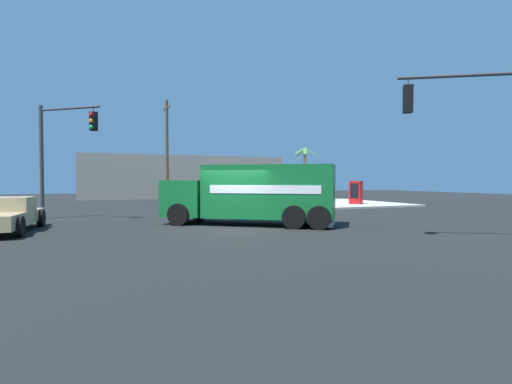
{
  "coord_description": "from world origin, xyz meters",
  "views": [
    {
      "loc": [
        -5.4,
        -15.96,
        2.07
      ],
      "look_at": [
        1.62,
        1.46,
        1.49
      ],
      "focal_mm": 27.56,
      "sensor_mm": 36.0,
      "label": 1
    }
  ],
  "objects_px": {
    "delivery_truck": "(254,194)",
    "utility_pole": "(167,150)",
    "traffic_light_secondary": "(59,145)",
    "vending_machine_red": "(356,192)",
    "pickup_tan": "(3,214)",
    "traffic_light_primary": "(501,125)",
    "palm_tree_far": "(305,165)"
  },
  "relations": [
    {
      "from": "palm_tree_far",
      "to": "traffic_light_primary",
      "type": "bearing_deg",
      "value": -102.49
    },
    {
      "from": "pickup_tan",
      "to": "palm_tree_far",
      "type": "distance_m",
      "value": 24.79
    },
    {
      "from": "utility_pole",
      "to": "delivery_truck",
      "type": "bearing_deg",
      "value": -87.81
    },
    {
      "from": "palm_tree_far",
      "to": "utility_pole",
      "type": "height_order",
      "value": "utility_pole"
    },
    {
      "from": "traffic_light_secondary",
      "to": "pickup_tan",
      "type": "bearing_deg",
      "value": -108.81
    },
    {
      "from": "vending_machine_red",
      "to": "pickup_tan",
      "type": "bearing_deg",
      "value": -160.26
    },
    {
      "from": "traffic_light_primary",
      "to": "traffic_light_secondary",
      "type": "xyz_separation_m",
      "value": [
        -14.36,
        13.8,
        0.03
      ]
    },
    {
      "from": "traffic_light_primary",
      "to": "utility_pole",
      "type": "xyz_separation_m",
      "value": [
        -6.53,
        27.66,
        0.96
      ]
    },
    {
      "from": "traffic_light_secondary",
      "to": "utility_pole",
      "type": "bearing_deg",
      "value": 60.56
    },
    {
      "from": "delivery_truck",
      "to": "utility_pole",
      "type": "relative_size",
      "value": 0.83
    },
    {
      "from": "traffic_light_primary",
      "to": "vending_machine_red",
      "type": "bearing_deg",
      "value": 68.35
    },
    {
      "from": "utility_pole",
      "to": "traffic_light_secondary",
      "type": "bearing_deg",
      "value": -119.44
    },
    {
      "from": "pickup_tan",
      "to": "utility_pole",
      "type": "relative_size",
      "value": 0.57
    },
    {
      "from": "utility_pole",
      "to": "pickup_tan",
      "type": "bearing_deg",
      "value": -116.89
    },
    {
      "from": "delivery_truck",
      "to": "palm_tree_far",
      "type": "relative_size",
      "value": 1.61
    },
    {
      "from": "traffic_light_primary",
      "to": "utility_pole",
      "type": "relative_size",
      "value": 0.62
    },
    {
      "from": "palm_tree_far",
      "to": "delivery_truck",
      "type": "bearing_deg",
      "value": -126.66
    },
    {
      "from": "delivery_truck",
      "to": "traffic_light_secondary",
      "type": "xyz_separation_m",
      "value": [
        -8.58,
        6.03,
        2.48
      ]
    },
    {
      "from": "pickup_tan",
      "to": "palm_tree_far",
      "type": "relative_size",
      "value": 1.1
    },
    {
      "from": "traffic_light_primary",
      "to": "palm_tree_far",
      "type": "distance_m",
      "value": 22.65
    },
    {
      "from": "delivery_truck",
      "to": "utility_pole",
      "type": "xyz_separation_m",
      "value": [
        -0.76,
        19.89,
        3.41
      ]
    },
    {
      "from": "pickup_tan",
      "to": "traffic_light_secondary",
      "type": "bearing_deg",
      "value": 71.19
    },
    {
      "from": "delivery_truck",
      "to": "vending_machine_red",
      "type": "bearing_deg",
      "value": 36.83
    },
    {
      "from": "palm_tree_far",
      "to": "utility_pole",
      "type": "bearing_deg",
      "value": 154.09
    },
    {
      "from": "traffic_light_primary",
      "to": "palm_tree_far",
      "type": "bearing_deg",
      "value": 77.51
    },
    {
      "from": "traffic_light_primary",
      "to": "palm_tree_far",
      "type": "relative_size",
      "value": 1.2
    },
    {
      "from": "delivery_truck",
      "to": "traffic_light_primary",
      "type": "bearing_deg",
      "value": -53.41
    },
    {
      "from": "traffic_light_primary",
      "to": "delivery_truck",
      "type": "bearing_deg",
      "value": 126.59
    },
    {
      "from": "palm_tree_far",
      "to": "utility_pole",
      "type": "relative_size",
      "value": 0.52
    },
    {
      "from": "traffic_light_primary",
      "to": "pickup_tan",
      "type": "xyz_separation_m",
      "value": [
        -15.98,
        9.02,
        -3.16
      ]
    },
    {
      "from": "delivery_truck",
      "to": "pickup_tan",
      "type": "height_order",
      "value": "delivery_truck"
    },
    {
      "from": "traffic_light_primary",
      "to": "traffic_light_secondary",
      "type": "relative_size",
      "value": 0.97
    }
  ]
}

